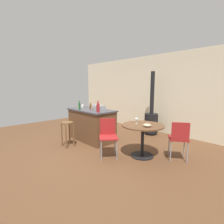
% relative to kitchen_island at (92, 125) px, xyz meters
% --- Properties ---
extents(ground_plane, '(8.80, 8.80, 0.00)m').
position_rel_kitchen_island_xyz_m(ground_plane, '(0.65, -0.57, -0.47)').
color(ground_plane, brown).
extents(back_wall, '(8.00, 0.10, 2.70)m').
position_rel_kitchen_island_xyz_m(back_wall, '(0.65, 2.35, 0.88)').
color(back_wall, beige).
rests_on(back_wall, ground_plane).
extents(kitchen_island, '(1.51, 0.79, 0.94)m').
position_rel_kitchen_island_xyz_m(kitchen_island, '(0.00, 0.00, 0.00)').
color(kitchen_island, brown).
rests_on(kitchen_island, ground_plane).
extents(wooden_stool, '(0.31, 0.31, 0.67)m').
position_rel_kitchen_island_xyz_m(wooden_stool, '(0.01, -0.81, 0.00)').
color(wooden_stool, brown).
rests_on(wooden_stool, ground_plane).
extents(dining_table, '(0.96, 0.96, 0.75)m').
position_rel_kitchen_island_xyz_m(dining_table, '(1.80, 0.12, 0.10)').
color(dining_table, black).
rests_on(dining_table, ground_plane).
extents(folding_chair_near, '(0.56, 0.56, 0.88)m').
position_rel_kitchen_island_xyz_m(folding_chair_near, '(2.48, 0.51, 0.05)').
color(folding_chair_near, maroon).
rests_on(folding_chair_near, ground_plane).
extents(folding_chair_far, '(0.56, 0.56, 0.88)m').
position_rel_kitchen_island_xyz_m(folding_chair_far, '(1.26, -0.46, 0.05)').
color(folding_chair_far, maroon).
rests_on(folding_chair_far, ground_plane).
extents(wood_stove, '(0.44, 0.45, 2.09)m').
position_rel_kitchen_island_xyz_m(wood_stove, '(0.90, 1.82, 0.04)').
color(wood_stove, black).
rests_on(wood_stove, ground_plane).
extents(toolbox, '(0.40, 0.24, 0.15)m').
position_rel_kitchen_island_xyz_m(toolbox, '(0.33, 0.02, 0.54)').
color(toolbox, gray).
rests_on(toolbox, kitchen_island).
extents(bottle_0, '(0.06, 0.06, 0.25)m').
position_rel_kitchen_island_xyz_m(bottle_0, '(0.51, -0.17, 0.56)').
color(bottle_0, maroon).
rests_on(bottle_0, kitchen_island).
extents(bottle_1, '(0.06, 0.06, 0.20)m').
position_rel_kitchen_island_xyz_m(bottle_1, '(-0.04, 0.01, 0.54)').
color(bottle_1, '#603314').
rests_on(bottle_1, kitchen_island).
extents(bottle_2, '(0.08, 0.08, 0.31)m').
position_rel_kitchen_island_xyz_m(bottle_2, '(0.61, -0.22, 0.59)').
color(bottle_2, maroon).
rests_on(bottle_2, kitchen_island).
extents(bottle_3, '(0.06, 0.06, 0.27)m').
position_rel_kitchen_island_xyz_m(bottle_3, '(-0.18, -0.29, 0.57)').
color(bottle_3, '#194C23').
rests_on(bottle_3, kitchen_island).
extents(cup_0, '(0.13, 0.09, 0.10)m').
position_rel_kitchen_island_xyz_m(cup_0, '(-0.37, -0.18, 0.52)').
color(cup_0, tan).
rests_on(cup_0, kitchen_island).
extents(cup_1, '(0.11, 0.07, 0.10)m').
position_rel_kitchen_island_xyz_m(cup_1, '(0.14, 0.25, 0.52)').
color(cup_1, '#383838').
rests_on(cup_1, kitchen_island).
extents(cup_2, '(0.11, 0.08, 0.08)m').
position_rel_kitchen_island_xyz_m(cup_2, '(-0.15, 0.22, 0.51)').
color(cup_2, '#DB6651').
rests_on(cup_2, kitchen_island).
extents(cup_3, '(0.11, 0.07, 0.10)m').
position_rel_kitchen_island_xyz_m(cup_3, '(-0.57, 0.07, 0.51)').
color(cup_3, white).
rests_on(cup_3, kitchen_island).
extents(wine_glass, '(0.07, 0.07, 0.14)m').
position_rel_kitchen_island_xyz_m(wine_glass, '(1.63, 0.10, 0.39)').
color(wine_glass, silver).
rests_on(wine_glass, dining_table).
extents(serving_bowl, '(0.18, 0.18, 0.07)m').
position_rel_kitchen_island_xyz_m(serving_bowl, '(1.97, 0.04, 0.31)').
color(serving_bowl, tan).
rests_on(serving_bowl, dining_table).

